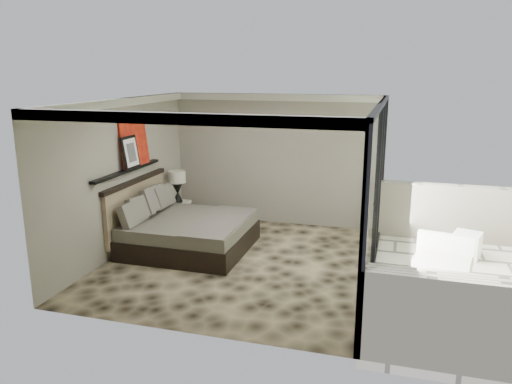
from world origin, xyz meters
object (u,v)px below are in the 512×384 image
(bed, at_px, (185,230))
(nightstand, at_px, (178,214))
(table_lamp, at_px, (177,182))
(lounger, at_px, (437,279))
(ottoman, at_px, (467,245))

(bed, bearing_deg, nightstand, 120.03)
(table_lamp, xyz_separation_m, lounger, (5.21, -2.04, -0.73))
(nightstand, bearing_deg, table_lamp, 94.86)
(nightstand, height_order, table_lamp, table_lamp)
(bed, distance_m, lounger, 4.51)
(ottoman, bearing_deg, lounger, -108.96)
(nightstand, xyz_separation_m, ottoman, (5.81, -0.29, -0.01))
(ottoman, bearing_deg, table_lamp, 176.85)
(nightstand, bearing_deg, lounger, -1.28)
(nightstand, height_order, ottoman, nightstand)
(nightstand, distance_m, ottoman, 5.82)
(bed, distance_m, ottoman, 5.15)
(table_lamp, height_order, ottoman, table_lamp)
(bed, height_order, table_lamp, bed)
(table_lamp, distance_m, lounger, 5.65)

